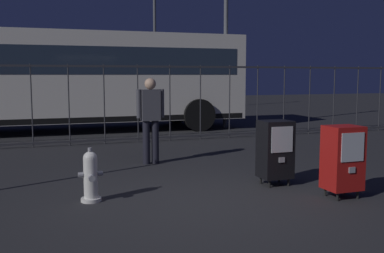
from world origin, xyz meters
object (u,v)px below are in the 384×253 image
object	(u,v)px
fire_hydrant	(91,176)
street_light_near_left	(226,9)
newspaper_box_primary	(275,149)
pedestrian	(151,116)
street_light_near_right	(155,22)
bus_near	(73,76)
newspaper_box_secondary	(343,158)

from	to	relation	value
fire_hydrant	street_light_near_left	bearing A→B (deg)	54.94
newspaper_box_primary	street_light_near_left	world-z (taller)	street_light_near_left
pedestrian	street_light_near_right	world-z (taller)	street_light_near_right
street_light_near_left	street_light_near_right	world-z (taller)	street_light_near_right
pedestrian	newspaper_box_primary	bearing A→B (deg)	-58.70
fire_hydrant	street_light_near_right	world-z (taller)	street_light_near_right
pedestrian	bus_near	xyz separation A→B (m)	(-0.96, 5.88, 0.76)
fire_hydrant	street_light_near_right	size ratio (longest dim) A/B	0.10
newspaper_box_secondary	pedestrian	bearing A→B (deg)	120.43
pedestrian	bus_near	bearing A→B (deg)	99.24
bus_near	street_light_near_left	size ratio (longest dim) A/B	1.59
newspaper_box_primary	pedestrian	bearing A→B (deg)	121.30
newspaper_box_primary	street_light_near_right	bearing A→B (deg)	82.26
street_light_near_left	bus_near	bearing A→B (deg)	172.29
pedestrian	street_light_near_right	xyz separation A→B (m)	(3.47, 12.80, 3.31)
fire_hydrant	street_light_near_right	distance (m)	16.38
newspaper_box_primary	pedestrian	size ratio (longest dim) A/B	0.61
pedestrian	street_light_near_right	distance (m)	13.67
fire_hydrant	newspaper_box_secondary	bearing A→B (deg)	-16.03
fire_hydrant	bus_near	bearing A→B (deg)	86.65
newspaper_box_primary	newspaper_box_secondary	distance (m)	1.10
fire_hydrant	pedestrian	distance (m)	2.80
fire_hydrant	bus_near	xyz separation A→B (m)	(0.48, 8.21, 1.36)
fire_hydrant	newspaper_box_secondary	world-z (taller)	newspaper_box_secondary
newspaper_box_primary	newspaper_box_secondary	xyz separation A→B (m)	(0.52, -0.97, 0.00)
pedestrian	bus_near	world-z (taller)	bus_near
fire_hydrant	bus_near	distance (m)	8.34
newspaper_box_primary	bus_near	size ratio (longest dim) A/B	0.10
newspaper_box_secondary	bus_near	size ratio (longest dim) A/B	0.10
fire_hydrant	newspaper_box_primary	xyz separation A→B (m)	(2.85, -0.00, 0.22)
fire_hydrant	newspaper_box_primary	world-z (taller)	newspaper_box_primary
newspaper_box_primary	street_light_near_left	xyz separation A→B (m)	(2.45, 7.56, 3.29)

